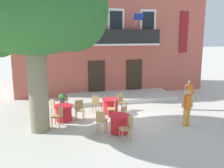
{
  "coord_description": "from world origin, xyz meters",
  "views": [
    {
      "loc": [
        -3.33,
        -11.03,
        4.0
      ],
      "look_at": [
        -0.01,
        2.1,
        1.3
      ],
      "focal_mm": 40.23,
      "sensor_mm": 36.0,
      "label": 1
    }
  ],
  "objects_px": {
    "cafe_table_middle": "(110,106)",
    "cafe_chair_front_2": "(126,115)",
    "cafe_chair_middle_0": "(121,101)",
    "cafe_chair_front_0": "(101,120)",
    "pedestrian_mid_plaza": "(189,93)",
    "cafe_chair_near_tree_2": "(79,108)",
    "cafe_table_near_tree": "(64,113)",
    "cafe_chair_near_tree_1": "(59,115)",
    "cafe_chair_near_tree_0": "(55,107)",
    "ground_planter_left": "(62,98)",
    "cafe_chair_front_1": "(127,127)",
    "cafe_chair_middle_1": "(97,102)",
    "cafe_chair_middle_2": "(113,108)",
    "cafe_table_front": "(119,124)",
    "plane_tree": "(31,13)",
    "pedestrian_near_entrance": "(187,106)"
  },
  "relations": [
    {
      "from": "cafe_table_middle",
      "to": "cafe_chair_front_2",
      "type": "height_order",
      "value": "cafe_chair_front_2"
    },
    {
      "from": "cafe_chair_middle_0",
      "to": "cafe_chair_front_0",
      "type": "relative_size",
      "value": 1.0
    },
    {
      "from": "cafe_table_middle",
      "to": "cafe_chair_middle_0",
      "type": "height_order",
      "value": "cafe_chair_middle_0"
    },
    {
      "from": "pedestrian_mid_plaza",
      "to": "cafe_chair_front_2",
      "type": "bearing_deg",
      "value": -158.35
    },
    {
      "from": "cafe_chair_near_tree_2",
      "to": "cafe_chair_front_2",
      "type": "height_order",
      "value": "same"
    },
    {
      "from": "cafe_chair_near_tree_2",
      "to": "pedestrian_mid_plaza",
      "type": "relative_size",
      "value": 0.57
    },
    {
      "from": "cafe_table_near_tree",
      "to": "cafe_chair_near_tree_1",
      "type": "distance_m",
      "value": 0.77
    },
    {
      "from": "cafe_chair_front_2",
      "to": "cafe_table_near_tree",
      "type": "bearing_deg",
      "value": 151.0
    },
    {
      "from": "cafe_chair_near_tree_0",
      "to": "ground_planter_left",
      "type": "distance_m",
      "value": 2.65
    },
    {
      "from": "cafe_chair_near_tree_1",
      "to": "cafe_table_middle",
      "type": "distance_m",
      "value": 2.94
    },
    {
      "from": "cafe_chair_near_tree_2",
      "to": "cafe_chair_front_1",
      "type": "relative_size",
      "value": 1.0
    },
    {
      "from": "cafe_chair_near_tree_2",
      "to": "cafe_chair_front_2",
      "type": "distance_m",
      "value": 2.4
    },
    {
      "from": "cafe_table_middle",
      "to": "ground_planter_left",
      "type": "xyz_separation_m",
      "value": [
        -2.29,
        2.68,
        -0.1
      ]
    },
    {
      "from": "cafe_chair_middle_1",
      "to": "cafe_chair_front_2",
      "type": "bearing_deg",
      "value": -70.45
    },
    {
      "from": "cafe_table_middle",
      "to": "cafe_chair_middle_2",
      "type": "relative_size",
      "value": 0.95
    },
    {
      "from": "cafe_table_front",
      "to": "cafe_chair_middle_2",
      "type": "bearing_deg",
      "value": 84.04
    },
    {
      "from": "cafe_table_near_tree",
      "to": "cafe_chair_front_1",
      "type": "distance_m",
      "value": 3.56
    },
    {
      "from": "cafe_table_near_tree",
      "to": "cafe_chair_middle_0",
      "type": "xyz_separation_m",
      "value": [
        3.06,
        0.91,
        0.14
      ]
    },
    {
      "from": "ground_planter_left",
      "to": "cafe_chair_near_tree_1",
      "type": "bearing_deg",
      "value": -95.06
    },
    {
      "from": "cafe_chair_near_tree_2",
      "to": "cafe_chair_middle_1",
      "type": "distance_m",
      "value": 1.31
    },
    {
      "from": "cafe_chair_front_1",
      "to": "pedestrian_mid_plaza",
      "type": "xyz_separation_m",
      "value": [
        4.39,
        2.94,
        0.37
      ]
    },
    {
      "from": "cafe_chair_near_tree_0",
      "to": "cafe_table_front",
      "type": "xyz_separation_m",
      "value": [
        2.51,
        -2.68,
        -0.14
      ]
    },
    {
      "from": "plane_tree",
      "to": "cafe_chair_middle_2",
      "type": "height_order",
      "value": "plane_tree"
    },
    {
      "from": "cafe_chair_middle_1",
      "to": "pedestrian_mid_plaza",
      "type": "distance_m",
      "value": 4.95
    },
    {
      "from": "cafe_chair_middle_1",
      "to": "pedestrian_near_entrance",
      "type": "xyz_separation_m",
      "value": [
        3.47,
        -2.96,
        0.39
      ]
    },
    {
      "from": "cafe_chair_front_1",
      "to": "cafe_chair_near_tree_2",
      "type": "bearing_deg",
      "value": 117.07
    },
    {
      "from": "cafe_chair_near_tree_1",
      "to": "cafe_chair_near_tree_2",
      "type": "relative_size",
      "value": 1.0
    },
    {
      "from": "plane_tree",
      "to": "cafe_chair_middle_1",
      "type": "height_order",
      "value": "plane_tree"
    },
    {
      "from": "cafe_table_middle",
      "to": "pedestrian_near_entrance",
      "type": "distance_m",
      "value": 3.86
    },
    {
      "from": "cafe_chair_middle_2",
      "to": "cafe_table_front",
      "type": "bearing_deg",
      "value": -95.96
    },
    {
      "from": "cafe_chair_near_tree_2",
      "to": "cafe_chair_middle_1",
      "type": "bearing_deg",
      "value": 40.98
    },
    {
      "from": "cafe_chair_middle_0",
      "to": "cafe_chair_middle_2",
      "type": "xyz_separation_m",
      "value": [
        -0.74,
        -1.09,
        0.0
      ]
    },
    {
      "from": "cafe_table_near_tree",
      "to": "cafe_table_middle",
      "type": "height_order",
      "value": "same"
    },
    {
      "from": "cafe_chair_near_tree_0",
      "to": "cafe_chair_near_tree_1",
      "type": "xyz_separation_m",
      "value": [
        0.12,
        -1.36,
        0.0
      ]
    },
    {
      "from": "cafe_chair_middle_2",
      "to": "pedestrian_near_entrance",
      "type": "distance_m",
      "value": 3.44
    },
    {
      "from": "cafe_chair_middle_2",
      "to": "cafe_chair_near_tree_2",
      "type": "bearing_deg",
      "value": 169.95
    },
    {
      "from": "cafe_chair_near_tree_0",
      "to": "cafe_chair_front_2",
      "type": "relative_size",
      "value": 1.0
    },
    {
      "from": "cafe_chair_near_tree_1",
      "to": "pedestrian_mid_plaza",
      "type": "relative_size",
      "value": 0.57
    },
    {
      "from": "plane_tree",
      "to": "cafe_chair_middle_1",
      "type": "distance_m",
      "value": 5.46
    },
    {
      "from": "cafe_table_middle",
      "to": "cafe_chair_front_1",
      "type": "xyz_separation_m",
      "value": [
        -0.17,
        -3.35,
        0.14
      ]
    },
    {
      "from": "cafe_table_middle",
      "to": "cafe_chair_middle_1",
      "type": "relative_size",
      "value": 0.95
    },
    {
      "from": "cafe_table_middle",
      "to": "pedestrian_near_entrance",
      "type": "xyz_separation_m",
      "value": [
        2.82,
        -2.57,
        0.53
      ]
    },
    {
      "from": "cafe_chair_near_tree_0",
      "to": "cafe_chair_front_1",
      "type": "relative_size",
      "value": 1.0
    },
    {
      "from": "cafe_chair_front_2",
      "to": "ground_planter_left",
      "type": "xyz_separation_m",
      "value": [
        -2.5,
        4.69,
        -0.23
      ]
    },
    {
      "from": "cafe_chair_middle_2",
      "to": "cafe_chair_front_1",
      "type": "height_order",
      "value": "same"
    },
    {
      "from": "cafe_chair_near_tree_0",
      "to": "pedestrian_near_entrance",
      "type": "relative_size",
      "value": 0.56
    },
    {
      "from": "cafe_chair_front_0",
      "to": "cafe_chair_middle_0",
      "type": "bearing_deg",
      "value": 58.56
    },
    {
      "from": "cafe_table_middle",
      "to": "ground_planter_left",
      "type": "distance_m",
      "value": 3.53
    },
    {
      "from": "plane_tree",
      "to": "pedestrian_near_entrance",
      "type": "height_order",
      "value": "plane_tree"
    },
    {
      "from": "cafe_chair_near_tree_0",
      "to": "cafe_chair_near_tree_2",
      "type": "height_order",
      "value": "same"
    }
  ]
}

